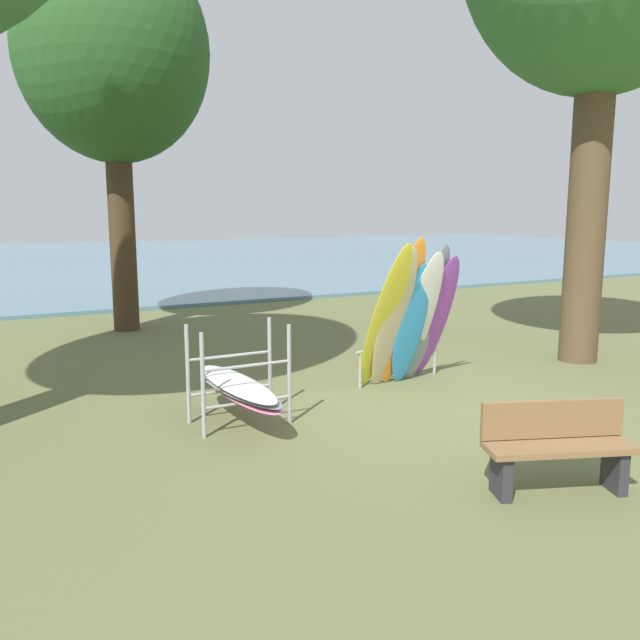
{
  "coord_description": "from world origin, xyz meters",
  "views": [
    {
      "loc": [
        -5.45,
        -6.79,
        2.63
      ],
      "look_at": [
        -1.25,
        1.17,
        1.1
      ],
      "focal_mm": 36.56,
      "sensor_mm": 36.0,
      "label": 1
    }
  ],
  "objects_px": {
    "leaning_board_pile": "(411,318)",
    "park_bench": "(557,445)",
    "board_storage_rack": "(239,387)",
    "tree_mid_behind": "(113,54)"
  },
  "relations": [
    {
      "from": "leaning_board_pile",
      "to": "tree_mid_behind",
      "type": "bearing_deg",
      "value": 112.51
    },
    {
      "from": "board_storage_rack",
      "to": "park_bench",
      "type": "xyz_separation_m",
      "value": [
        1.93,
        -3.26,
        -0.02
      ]
    },
    {
      "from": "park_bench",
      "to": "leaning_board_pile",
      "type": "bearing_deg",
      "value": 75.36
    },
    {
      "from": "park_bench",
      "to": "board_storage_rack",
      "type": "bearing_deg",
      "value": 120.68
    },
    {
      "from": "board_storage_rack",
      "to": "leaning_board_pile",
      "type": "bearing_deg",
      "value": 8.81
    },
    {
      "from": "park_bench",
      "to": "tree_mid_behind",
      "type": "bearing_deg",
      "value": 99.94
    },
    {
      "from": "leaning_board_pile",
      "to": "park_bench",
      "type": "bearing_deg",
      "value": -104.64
    },
    {
      "from": "leaning_board_pile",
      "to": "park_bench",
      "type": "xyz_separation_m",
      "value": [
        -0.97,
        -3.7,
        -0.59
      ]
    },
    {
      "from": "tree_mid_behind",
      "to": "board_storage_rack",
      "type": "height_order",
      "value": "tree_mid_behind"
    },
    {
      "from": "leaning_board_pile",
      "to": "board_storage_rack",
      "type": "bearing_deg",
      "value": -171.19
    }
  ]
}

